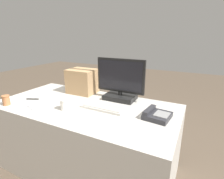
{
  "coord_description": "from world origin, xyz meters",
  "views": [
    {
      "loc": [
        0.97,
        -1.31,
        1.41
      ],
      "look_at": [
        0.23,
        0.15,
        0.89
      ],
      "focal_mm": 28.0,
      "sensor_mm": 36.0,
      "label": 1
    }
  ],
  "objects_px": {
    "monitor": "(120,84)",
    "spoon": "(29,107)",
    "paper_cup_right": "(64,105)",
    "cardboard_box": "(82,81)",
    "keyboard": "(103,108)",
    "pen_marker": "(33,99)",
    "paper_cup_left": "(6,100)",
    "desk_phone": "(157,115)"
  },
  "relations": [
    {
      "from": "monitor",
      "to": "spoon",
      "type": "distance_m",
      "value": 0.92
    },
    {
      "from": "paper_cup_right",
      "to": "keyboard",
      "type": "bearing_deg",
      "value": 29.13
    },
    {
      "from": "paper_cup_right",
      "to": "cardboard_box",
      "type": "distance_m",
      "value": 0.52
    },
    {
      "from": "desk_phone",
      "to": "paper_cup_right",
      "type": "distance_m",
      "value": 0.83
    },
    {
      "from": "cardboard_box",
      "to": "keyboard",
      "type": "bearing_deg",
      "value": -34.68
    },
    {
      "from": "pen_marker",
      "to": "keyboard",
      "type": "bearing_deg",
      "value": -15.92
    },
    {
      "from": "desk_phone",
      "to": "cardboard_box",
      "type": "bearing_deg",
      "value": 170.83
    },
    {
      "from": "monitor",
      "to": "paper_cup_left",
      "type": "xyz_separation_m",
      "value": [
        -0.93,
        -0.65,
        -0.12
      ]
    },
    {
      "from": "monitor",
      "to": "cardboard_box",
      "type": "height_order",
      "value": "monitor"
    },
    {
      "from": "keyboard",
      "to": "spoon",
      "type": "relative_size",
      "value": 2.84
    },
    {
      "from": "paper_cup_right",
      "to": "spoon",
      "type": "bearing_deg",
      "value": -160.84
    },
    {
      "from": "paper_cup_left",
      "to": "spoon",
      "type": "height_order",
      "value": "paper_cup_left"
    },
    {
      "from": "keyboard",
      "to": "pen_marker",
      "type": "relative_size",
      "value": 3.41
    },
    {
      "from": "monitor",
      "to": "desk_phone",
      "type": "bearing_deg",
      "value": -30.2
    },
    {
      "from": "paper_cup_left",
      "to": "spoon",
      "type": "distance_m",
      "value": 0.26
    },
    {
      "from": "keyboard",
      "to": "pen_marker",
      "type": "bearing_deg",
      "value": -171.17
    },
    {
      "from": "spoon",
      "to": "desk_phone",
      "type": "bearing_deg",
      "value": -142.33
    },
    {
      "from": "monitor",
      "to": "spoon",
      "type": "xyz_separation_m",
      "value": [
        -0.68,
        -0.6,
        -0.17
      ]
    },
    {
      "from": "keyboard",
      "to": "monitor",
      "type": "bearing_deg",
      "value": 83.0
    },
    {
      "from": "paper_cup_right",
      "to": "pen_marker",
      "type": "bearing_deg",
      "value": 174.45
    },
    {
      "from": "paper_cup_left",
      "to": "pen_marker",
      "type": "xyz_separation_m",
      "value": [
        0.1,
        0.22,
        -0.04
      ]
    },
    {
      "from": "spoon",
      "to": "pen_marker",
      "type": "xyz_separation_m",
      "value": [
        -0.15,
        0.17,
        0.0
      ]
    },
    {
      "from": "keyboard",
      "to": "paper_cup_right",
      "type": "distance_m",
      "value": 0.35
    },
    {
      "from": "keyboard",
      "to": "spoon",
      "type": "xyz_separation_m",
      "value": [
        -0.65,
        -0.29,
        -0.01
      ]
    },
    {
      "from": "pen_marker",
      "to": "monitor",
      "type": "bearing_deg",
      "value": 2.69
    },
    {
      "from": "keyboard",
      "to": "spoon",
      "type": "distance_m",
      "value": 0.71
    },
    {
      "from": "paper_cup_left",
      "to": "paper_cup_right",
      "type": "height_order",
      "value": "same"
    },
    {
      "from": "cardboard_box",
      "to": "pen_marker",
      "type": "distance_m",
      "value": 0.57
    },
    {
      "from": "keyboard",
      "to": "cardboard_box",
      "type": "distance_m",
      "value": 0.57
    },
    {
      "from": "cardboard_box",
      "to": "pen_marker",
      "type": "bearing_deg",
      "value": -127.77
    },
    {
      "from": "spoon",
      "to": "paper_cup_left",
      "type": "bearing_deg",
      "value": 33.49
    },
    {
      "from": "monitor",
      "to": "pen_marker",
      "type": "height_order",
      "value": "monitor"
    },
    {
      "from": "desk_phone",
      "to": "spoon",
      "type": "relative_size",
      "value": 1.58
    },
    {
      "from": "paper_cup_right",
      "to": "pen_marker",
      "type": "relative_size",
      "value": 0.8
    },
    {
      "from": "monitor",
      "to": "desk_phone",
      "type": "xyz_separation_m",
      "value": [
        0.45,
        -0.26,
        -0.15
      ]
    },
    {
      "from": "spoon",
      "to": "monitor",
      "type": "bearing_deg",
      "value": -117.52
    },
    {
      "from": "monitor",
      "to": "cardboard_box",
      "type": "bearing_deg",
      "value": 179.31
    },
    {
      "from": "paper_cup_left",
      "to": "spoon",
      "type": "xyz_separation_m",
      "value": [
        0.25,
        0.05,
        -0.05
      ]
    },
    {
      "from": "pen_marker",
      "to": "paper_cup_left",
      "type": "bearing_deg",
      "value": -139.52
    },
    {
      "from": "keyboard",
      "to": "paper_cup_left",
      "type": "bearing_deg",
      "value": -159.07
    },
    {
      "from": "desk_phone",
      "to": "keyboard",
      "type": "bearing_deg",
      "value": -167.97
    },
    {
      "from": "cardboard_box",
      "to": "monitor",
      "type": "bearing_deg",
      "value": -0.69
    }
  ]
}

